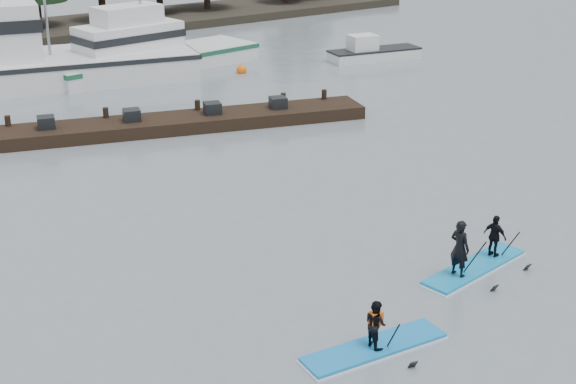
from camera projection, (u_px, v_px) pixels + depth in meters
ground at (424, 300)px, 20.68m from camera, size 160.00×160.00×0.00m
fishing_boat_medium at (148, 62)px, 44.97m from camera, size 12.85×4.98×7.73m
skiff at (374, 54)px, 47.83m from camera, size 5.80×2.79×0.65m
floating_dock at (179, 123)px, 34.68m from camera, size 16.43×7.17×0.55m
buoy_c at (242, 73)px, 44.76m from camera, size 0.59×0.59×0.59m
paddleboard_solo at (375, 338)px, 18.36m from camera, size 3.64×1.30×1.77m
paddleboard_duo at (475, 253)px, 22.07m from camera, size 3.81×1.43×2.18m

